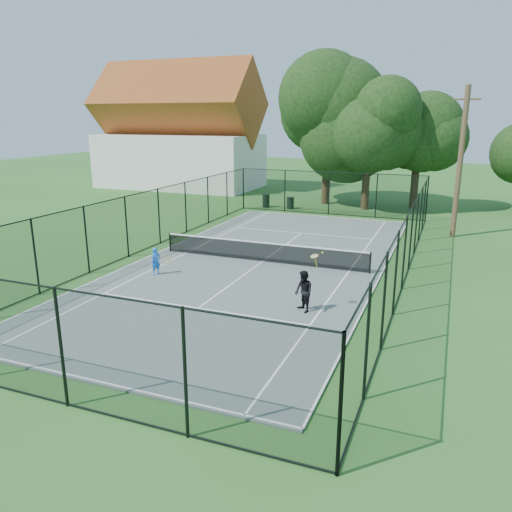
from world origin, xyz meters
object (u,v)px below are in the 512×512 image
at_px(trash_bin_right, 290,203).
at_px(player_blue, 156,261).
at_px(player_black, 304,291).
at_px(trash_bin_left, 266,201).
at_px(tennis_net, 263,251).
at_px(utility_pole, 460,162).

xyz_separation_m(trash_bin_right, player_blue, (-0.36, -17.70, 0.21)).
bearing_deg(player_black, trash_bin_left, 114.06).
height_order(tennis_net, player_blue, player_blue).
distance_m(utility_pole, player_blue, 17.57).
bearing_deg(trash_bin_left, player_black, -65.94).
xyz_separation_m(tennis_net, player_blue, (-3.55, -3.53, 0.07)).
relative_size(trash_bin_left, trash_bin_right, 1.14).
bearing_deg(utility_pole, tennis_net, -132.47).
bearing_deg(player_blue, trash_bin_left, 95.05).
height_order(tennis_net, trash_bin_left, tennis_net).
bearing_deg(tennis_net, player_blue, -135.18).
distance_m(trash_bin_left, utility_pole, 14.77).
height_order(utility_pole, player_blue, utility_pole).
distance_m(trash_bin_right, utility_pole, 13.10).
bearing_deg(utility_pole, trash_bin_left, 159.03).
relative_size(tennis_net, player_black, 4.84).
bearing_deg(tennis_net, trash_bin_left, 109.91).
xyz_separation_m(utility_pole, player_blue, (-11.79, -12.53, -3.56)).
xyz_separation_m(tennis_net, trash_bin_left, (-5.11, 14.12, -0.08)).
height_order(tennis_net, trash_bin_right, tennis_net).
height_order(trash_bin_left, trash_bin_right, trash_bin_left).
bearing_deg(utility_pole, trash_bin_right, 155.66).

